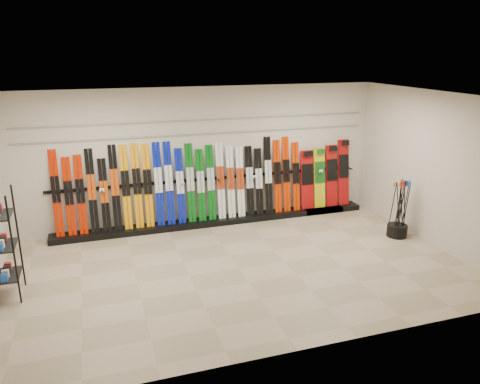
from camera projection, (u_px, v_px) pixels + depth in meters
name	position (u px, v px, depth m)	size (l,w,h in m)	color
floor	(239.00, 268.00, 8.34)	(8.00, 8.00, 0.00)	gray
back_wall	(203.00, 157.00, 10.17)	(8.00, 8.00, 0.00)	beige
right_wall	(434.00, 170.00, 9.08)	(5.00, 5.00, 0.00)	beige
ceiling	(238.00, 98.00, 7.45)	(8.00, 8.00, 0.00)	silver
ski_rack_base	(217.00, 221.00, 10.46)	(8.00, 0.40, 0.12)	black
skis	(184.00, 184.00, 10.06)	(5.38, 0.30, 1.83)	#BB1B00
snowboards	(326.00, 176.00, 11.09)	(1.26, 0.24, 1.57)	#990C0C
accessory_rack	(2.00, 245.00, 7.17)	(0.40, 0.60, 1.73)	black
pole_bin	(397.00, 231.00, 9.73)	(0.42, 0.42, 0.25)	black
ski_poles	(400.00, 209.00, 9.58)	(0.36, 0.30, 1.18)	black
slatwall_rail_0	(203.00, 134.00, 10.00)	(7.60, 0.02, 0.03)	gray
slatwall_rail_1	(203.00, 120.00, 9.91)	(7.60, 0.02, 0.03)	gray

